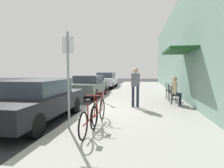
% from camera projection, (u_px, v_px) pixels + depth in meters
% --- Properties ---
extents(ground_plane, '(60.00, 60.00, 0.00)m').
position_uv_depth(ground_plane, '(84.00, 112.00, 7.46)').
color(ground_plane, '#2D2D30').
extents(sidewalk_slab, '(4.50, 32.00, 0.12)m').
position_uv_depth(sidewalk_slab, '(140.00, 103.00, 9.06)').
color(sidewalk_slab, '#9E9B93').
rests_on(sidewalk_slab, ground_plane).
extents(building_facade, '(1.40, 32.00, 6.10)m').
position_uv_depth(building_facade, '(193.00, 41.00, 8.45)').
color(building_facade, gray).
rests_on(building_facade, ground_plane).
extents(parked_car_0, '(1.80, 4.40, 1.39)m').
position_uv_depth(parked_car_0, '(37.00, 100.00, 6.07)').
color(parked_car_0, black).
rests_on(parked_car_0, ground_plane).
extents(parked_car_1, '(1.80, 4.40, 1.37)m').
position_uv_depth(parked_car_1, '(89.00, 85.00, 11.93)').
color(parked_car_1, '#47514C').
rests_on(parked_car_1, ground_plane).
extents(parked_car_2, '(1.80, 4.40, 1.48)m').
position_uv_depth(parked_car_2, '(106.00, 80.00, 17.83)').
color(parked_car_2, silver).
rests_on(parked_car_2, ground_plane).
extents(parking_meter, '(0.12, 0.10, 1.32)m').
position_uv_depth(parking_meter, '(103.00, 87.00, 9.01)').
color(parking_meter, slate).
rests_on(parking_meter, sidewalk_slab).
extents(street_sign, '(0.32, 0.06, 2.60)m').
position_uv_depth(street_sign, '(68.00, 73.00, 4.83)').
color(street_sign, gray).
rests_on(street_sign, sidewalk_slab).
extents(bicycle_0, '(0.46, 1.71, 0.90)m').
position_uv_depth(bicycle_0, '(90.00, 119.00, 4.66)').
color(bicycle_0, black).
rests_on(bicycle_0, sidewalk_slab).
extents(bicycle_1, '(0.46, 1.71, 0.90)m').
position_uv_depth(bicycle_1, '(98.00, 112.00, 5.40)').
color(bicycle_1, black).
rests_on(bicycle_1, sidewalk_slab).
extents(cafe_chair_0, '(0.55, 0.55, 0.87)m').
position_uv_depth(cafe_chair_0, '(174.00, 94.00, 8.46)').
color(cafe_chair_0, black).
rests_on(cafe_chair_0, sidewalk_slab).
extents(seated_patron_0, '(0.50, 0.45, 1.29)m').
position_uv_depth(seated_patron_0, '(176.00, 90.00, 8.42)').
color(seated_patron_0, '#232838').
rests_on(seated_patron_0, sidewalk_slab).
extents(cafe_chair_1, '(0.44, 0.44, 0.87)m').
position_uv_depth(cafe_chair_1, '(171.00, 91.00, 9.37)').
color(cafe_chair_1, black).
rests_on(cafe_chair_1, sidewalk_slab).
extents(cafe_chair_2, '(0.50, 0.50, 0.87)m').
position_uv_depth(cafe_chair_2, '(168.00, 89.00, 10.30)').
color(cafe_chair_2, black).
rests_on(cafe_chair_2, sidewalk_slab).
extents(pedestrian_standing, '(0.36, 0.22, 1.70)m').
position_uv_depth(pedestrian_standing, '(135.00, 84.00, 7.81)').
color(pedestrian_standing, '#232838').
rests_on(pedestrian_standing, sidewalk_slab).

